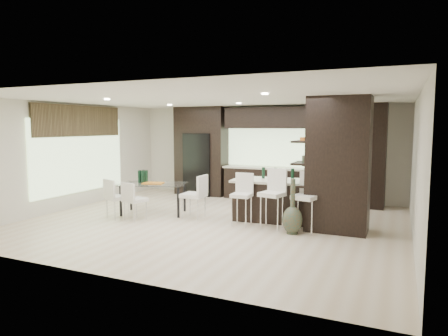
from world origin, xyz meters
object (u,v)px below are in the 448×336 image
at_px(stool_right, 305,208).
at_px(floor_vase, 293,206).
at_px(stool_left, 242,205).
at_px(bench, 296,201).
at_px(kitchen_island, 282,200).
at_px(chair_far, 118,200).
at_px(chair_near, 135,203).
at_px(stool_mid, 272,205).
at_px(dining_table, 154,199).
at_px(chair_end, 194,198).

height_order(stool_right, floor_vase, floor_vase).
xyz_separation_m(stool_left, bench, (0.69, 2.04, -0.23)).
distance_m(kitchen_island, chair_far, 3.76).
bearing_deg(chair_near, bench, 54.33).
relative_size(stool_right, floor_vase, 0.90).
relative_size(stool_right, chair_far, 1.17).
bearing_deg(chair_near, stool_left, 26.77).
bearing_deg(chair_far, bench, 57.22).
xyz_separation_m(stool_mid, chair_far, (-3.53, -0.50, -0.08)).
bearing_deg(chair_near, chair_far, -164.13).
height_order(kitchen_island, dining_table, kitchen_island).
height_order(kitchen_island, stool_left, kitchen_island).
relative_size(stool_left, stool_right, 0.91).
relative_size(chair_near, chair_far, 0.95).
relative_size(dining_table, chair_near, 1.92).
bearing_deg(chair_far, chair_end, 46.48).
xyz_separation_m(stool_mid, chair_end, (-1.95, 0.24, -0.04)).
xyz_separation_m(chair_far, chair_end, (1.58, 0.74, 0.04)).
relative_size(bench, chair_near, 1.44).
xyz_separation_m(floor_vase, chair_end, (-2.43, 0.42, -0.09)).
height_order(dining_table, chair_end, chair_end).
xyz_separation_m(chair_near, chair_end, (1.10, 0.73, 0.06)).
bearing_deg(stool_left, kitchen_island, 47.45).
distance_m(stool_mid, stool_right, 0.68).
height_order(kitchen_island, chair_far, kitchen_island).
bearing_deg(dining_table, bench, 13.13).
bearing_deg(kitchen_island, bench, 84.96).
height_order(chair_far, chair_end, chair_end).
bearing_deg(chair_far, kitchen_island, 41.56).
distance_m(stool_left, chair_near, 2.43).
height_order(floor_vase, chair_near, floor_vase).
height_order(kitchen_island, chair_end, chair_end).
distance_m(stool_mid, floor_vase, 0.51).
bearing_deg(stool_mid, chair_end, -173.43).
relative_size(kitchen_island, chair_end, 2.39).
relative_size(floor_vase, chair_far, 1.30).
distance_m(stool_left, chair_end, 1.29).
bearing_deg(chair_near, floor_vase, 19.61).
xyz_separation_m(stool_mid, floor_vase, (0.48, -0.18, 0.05)).
height_order(floor_vase, dining_table, floor_vase).
xyz_separation_m(stool_mid, chair_near, (-3.05, -0.49, -0.10)).
distance_m(kitchen_island, stool_right, 1.04).
bearing_deg(chair_far, dining_table, 78.38).
xyz_separation_m(dining_table, chair_far, (-0.48, -0.74, 0.05)).
relative_size(stool_left, bench, 0.78).
bearing_deg(stool_right, stool_mid, -165.08).
distance_m(stool_left, dining_table, 2.38).
relative_size(stool_mid, floor_vase, 0.92).
xyz_separation_m(bench, dining_table, (-3.06, -1.82, 0.15)).
height_order(stool_left, dining_table, stool_left).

